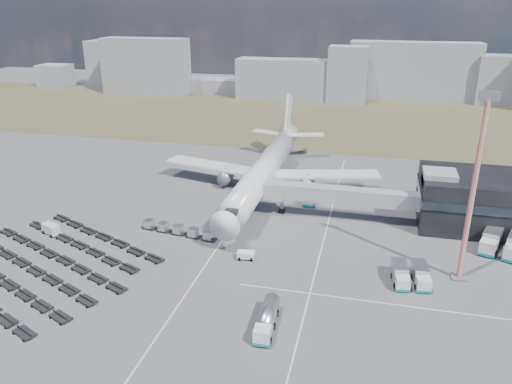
# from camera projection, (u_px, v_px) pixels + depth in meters

# --- Properties ---
(ground) EXTENTS (420.00, 420.00, 0.00)m
(ground) POSITION_uv_depth(u_px,v_px,m) (223.00, 256.00, 85.41)
(ground) COLOR #565659
(ground) RESTS_ON ground
(grass_strip) EXTENTS (420.00, 90.00, 0.01)m
(grass_strip) POSITION_uv_depth(u_px,v_px,m) (311.00, 118.00, 185.03)
(grass_strip) COLOR #49492C
(grass_strip) RESTS_ON ground
(lane_markings) EXTENTS (47.12, 110.00, 0.01)m
(lane_markings) POSITION_uv_depth(u_px,v_px,m) (283.00, 255.00, 85.97)
(lane_markings) COLOR silver
(lane_markings) RESTS_ON ground
(terminal) EXTENTS (30.40, 16.40, 11.00)m
(terminal) POSITION_uv_depth(u_px,v_px,m) (501.00, 201.00, 94.67)
(terminal) COLOR black
(terminal) RESTS_ON ground
(jet_bridge) EXTENTS (30.30, 3.80, 7.05)m
(jet_bridge) POSITION_uv_depth(u_px,v_px,m) (330.00, 194.00, 98.57)
(jet_bridge) COLOR #939399
(jet_bridge) RESTS_ON ground
(airliner) EXTENTS (51.59, 64.53, 17.62)m
(airliner) POSITION_uv_depth(u_px,v_px,m) (265.00, 169.00, 112.82)
(airliner) COLOR white
(airliner) RESTS_ON ground
(skyline) EXTENTS (291.71, 25.78, 24.72)m
(skyline) POSITION_uv_depth(u_px,v_px,m) (343.00, 75.00, 215.96)
(skyline) COLOR #91929E
(skyline) RESTS_ON ground
(fuel_tanker) EXTENTS (2.62, 8.86, 2.83)m
(fuel_tanker) POSITION_uv_depth(u_px,v_px,m) (267.00, 319.00, 66.37)
(fuel_tanker) COLOR white
(fuel_tanker) RESTS_ON ground
(pushback_tug) EXTENTS (3.14, 2.06, 1.36)m
(pushback_tug) POSITION_uv_depth(u_px,v_px,m) (246.00, 255.00, 84.30)
(pushback_tug) COLOR white
(pushback_tug) RESTS_ON ground
(utility_van) EXTENTS (4.15, 3.13, 2.06)m
(utility_van) POSITION_uv_depth(u_px,v_px,m) (51.00, 229.00, 92.97)
(utility_van) COLOR white
(utility_van) RESTS_ON ground
(catering_truck) EXTENTS (2.84, 5.97, 2.66)m
(catering_truck) POSITION_uv_depth(u_px,v_px,m) (311.00, 197.00, 107.04)
(catering_truck) COLOR white
(catering_truck) RESTS_ON ground
(service_trucks_near) EXTENTS (6.07, 6.97, 2.55)m
(service_trucks_near) POSITION_uv_depth(u_px,v_px,m) (410.00, 275.00, 76.95)
(service_trucks_near) COLOR white
(service_trucks_near) RESTS_ON ground
(uld_row) EXTENTS (15.46, 3.98, 1.69)m
(uld_row) POSITION_uv_depth(u_px,v_px,m) (178.00, 230.00, 92.94)
(uld_row) COLOR black
(uld_row) RESTS_ON ground
(baggage_dollies) EXTENTS (41.48, 37.09, 0.82)m
(baggage_dollies) POSITION_uv_depth(u_px,v_px,m) (40.00, 261.00, 82.89)
(baggage_dollies) COLOR black
(baggage_dollies) RESTS_ON ground
(floodlight_mast) EXTENTS (2.76, 2.28, 29.46)m
(floodlight_mast) POSITION_uv_depth(u_px,v_px,m) (473.00, 191.00, 73.37)
(floodlight_mast) COLOR red
(floodlight_mast) RESTS_ON ground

